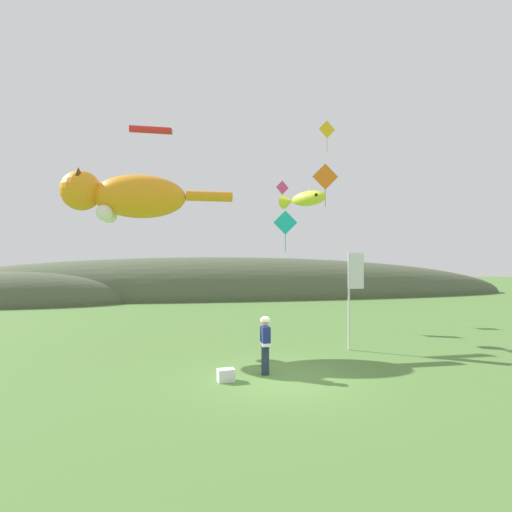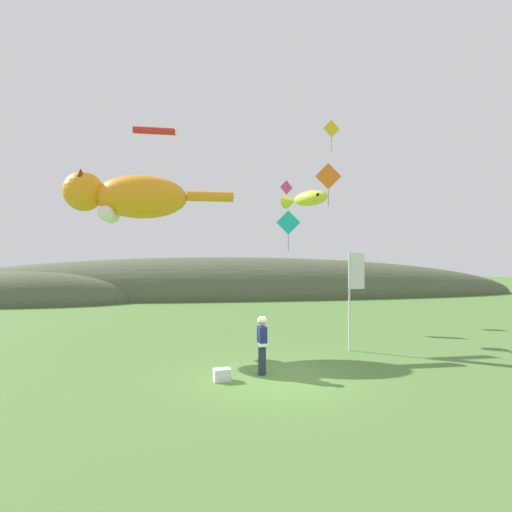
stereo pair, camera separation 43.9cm
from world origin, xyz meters
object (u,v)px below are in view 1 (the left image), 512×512
kite_diamond_teal (285,223)px  kite_diamond_orange (325,177)px  festival_attendant (265,344)px  picnic_cooler (226,375)px  kite_spool (264,363)px  festival_banner_pole (353,286)px  kite_tube_streamer (152,130)px  kite_diamond_gold (327,130)px  kite_giant_cat (128,196)px  kite_diamond_pink (282,188)px  kite_fish_windsock (304,199)px

kite_diamond_teal → kite_diamond_orange: bearing=-29.8°
festival_attendant → picnic_cooler: size_ratio=3.32×
kite_spool → kite_diamond_orange: kite_diamond_orange is taller
festival_banner_pole → kite_tube_streamer: size_ratio=1.72×
kite_diamond_teal → kite_diamond_gold: size_ratio=1.08×
kite_giant_cat → kite_diamond_pink: kite_diamond_pink is taller
kite_diamond_gold → festival_attendant: bearing=-117.7°
festival_attendant → kite_diamond_gold: (6.37, 12.12, 10.85)m
festival_attendant → kite_spool: size_ratio=8.57×
festival_banner_pole → kite_tube_streamer: kite_tube_streamer is taller
picnic_cooler → kite_fish_windsock: (4.32, 6.60, 6.23)m
kite_fish_windsock → kite_diamond_teal: (-0.21, 2.82, -0.89)m
kite_diamond_pink → kite_diamond_gold: 4.72m
kite_giant_cat → kite_fish_windsock: 7.95m
picnic_cooler → kite_diamond_orange: (6.00, 8.34, 7.68)m
kite_fish_windsock → kite_diamond_pink: kite_diamond_pink is taller
kite_diamond_pink → kite_spool: bearing=-106.4°
festival_attendant → kite_diamond_teal: 10.44m
picnic_cooler → kite_diamond_orange: kite_diamond_orange is taller
festival_banner_pole → kite_giant_cat: 9.93m
kite_diamond_gold → picnic_cooler: bearing=-121.2°
kite_spool → kite_diamond_orange: 11.35m
picnic_cooler → kite_diamond_pink: size_ratio=0.30×
festival_banner_pole → kite_tube_streamer: bearing=141.3°
kite_tube_streamer → kite_diamond_teal: (7.06, -0.38, -4.79)m
festival_attendant → kite_diamond_gold: kite_diamond_gold is taller
kite_diamond_orange → kite_diamond_pink: bearing=105.0°
kite_spool → kite_tube_streamer: size_ratio=0.09×
kite_diamond_teal → kite_tube_streamer: bearing=176.9°
kite_tube_streamer → kite_spool: bearing=-62.4°
kite_spool → festival_banner_pole: (3.88, 1.75, 2.41)m
kite_diamond_orange → festival_attendant: bearing=-121.1°
festival_attendant → picnic_cooler: festival_attendant is taller
kite_giant_cat → kite_tube_streamer: size_ratio=3.16×
kite_spool → kite_giant_cat: kite_giant_cat is taller
festival_banner_pole → picnic_cooler: bearing=-148.9°
kite_giant_cat → festival_attendant: bearing=-47.4°
kite_diamond_gold → kite_tube_streamer: bearing=-165.2°
picnic_cooler → kite_diamond_pink: bearing=69.7°
kite_giant_cat → kite_diamond_teal: kite_giant_cat is taller
kite_giant_cat → kite_diamond_gold: kite_diamond_gold is taller
kite_giant_cat → kite_fish_windsock: size_ratio=2.75×
kite_tube_streamer → kite_giant_cat: bearing=-98.8°
picnic_cooler → kite_diamond_gold: (7.63, 12.59, 11.62)m
kite_fish_windsock → kite_giant_cat: bearing=-173.7°
kite_diamond_pink → kite_diamond_gold: kite_diamond_gold is taller
picnic_cooler → kite_diamond_orange: 12.82m
kite_fish_windsock → kite_diamond_pink: bearing=85.8°
kite_giant_cat → kite_diamond_pink: size_ratio=3.90×
picnic_cooler → festival_banner_pole: festival_banner_pole is taller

